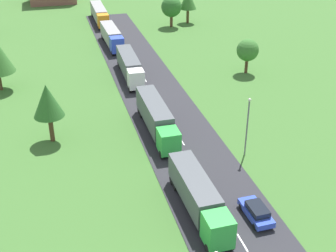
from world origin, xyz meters
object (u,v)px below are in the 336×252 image
(truck_lead, at_px, (198,196))
(truck_fourth, at_px, (112,36))
(truck_third, at_px, (130,65))
(tree_maple, at_px, (248,50))
(truck_second, at_px, (156,117))
(truck_fifth, at_px, (99,13))
(lamppost_second, at_px, (247,124))
(tree_elm, at_px, (171,7))
(car_second, at_px, (256,212))
(tree_ash, at_px, (48,101))

(truck_lead, xyz_separation_m, truck_fourth, (0.09, 53.61, -0.00))
(truck_third, distance_m, tree_maple, 19.89)
(truck_second, height_order, truck_fifth, truck_second)
(truck_fifth, height_order, tree_maple, tree_maple)
(truck_third, relative_size, tree_maple, 2.29)
(lamppost_second, distance_m, tree_elm, 55.27)
(tree_elm, bearing_deg, tree_maple, -81.18)
(truck_fourth, bearing_deg, tree_maple, -45.67)
(car_second, bearing_deg, truck_lead, 155.33)
(truck_fifth, bearing_deg, tree_ash, -103.97)
(tree_maple, bearing_deg, tree_elm, 98.82)
(truck_lead, xyz_separation_m, tree_maple, (19.89, 33.34, 1.92))
(truck_third, xyz_separation_m, truck_fifth, (-0.24, 35.20, -0.05))
(lamppost_second, distance_m, tree_maple, 26.83)
(car_second, relative_size, tree_ash, 0.59)
(lamppost_second, xyz_separation_m, tree_elm, (6.26, 54.92, 0.25))
(truck_third, relative_size, tree_elm, 2.01)
(truck_lead, bearing_deg, truck_fifth, 89.91)
(truck_fifth, relative_size, car_second, 3.24)
(lamppost_second, relative_size, tree_maple, 1.26)
(truck_third, xyz_separation_m, lamppost_second, (8.56, -27.66, 2.06))
(tree_elm, bearing_deg, tree_ash, -121.95)
(truck_fifth, relative_size, tree_maple, 2.48)
(truck_fifth, relative_size, lamppost_second, 1.97)
(tree_maple, height_order, tree_ash, tree_ash)
(truck_fourth, xyz_separation_m, tree_ash, (-13.25, -35.26, 3.43))
(tree_elm, height_order, tree_ash, tree_ash)
(truck_fourth, height_order, tree_elm, tree_elm)
(truck_lead, xyz_separation_m, truck_second, (0.07, 17.08, 0.13))
(truck_second, bearing_deg, truck_third, 89.16)
(lamppost_second, bearing_deg, truck_second, 137.12)
(truck_third, xyz_separation_m, tree_elm, (14.82, 27.26, 2.31))
(truck_lead, xyz_separation_m, truck_fifth, (0.12, 71.72, -0.01))
(truck_lead, xyz_separation_m, tree_elm, (15.17, 63.78, 2.35))
(truck_fifth, distance_m, tree_ash, 55.11)
(tree_maple, bearing_deg, tree_ash, -155.61)
(truck_second, height_order, tree_elm, tree_elm)
(truck_lead, relative_size, tree_elm, 1.84)
(truck_second, distance_m, tree_elm, 49.14)
(truck_fourth, height_order, tree_maple, tree_maple)
(truck_fourth, bearing_deg, truck_fifth, 89.92)
(tree_elm, distance_m, tree_ash, 53.56)
(truck_fifth, relative_size, tree_elm, 2.17)
(truck_lead, bearing_deg, truck_fourth, 89.90)
(car_second, height_order, tree_elm, tree_elm)
(car_second, relative_size, tree_elm, 0.67)
(tree_ash, bearing_deg, tree_elm, 58.05)
(truck_lead, xyz_separation_m, tree_ash, (-13.16, 18.35, 3.43))
(truck_second, bearing_deg, lamppost_second, -42.88)
(tree_elm, xyz_separation_m, tree_ash, (-28.33, -45.44, 1.08))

